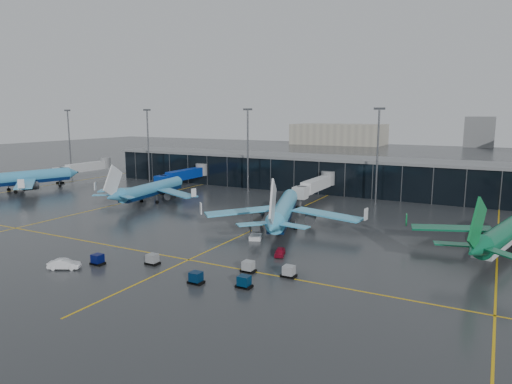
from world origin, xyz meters
The scene contains 14 objects.
ground centered at (0.00, 0.00, 0.00)m, with size 600.00×600.00×0.00m, color #282B2D.
terminal_pier centered at (0.00, 62.00, 5.42)m, with size 142.00×17.00×10.70m.
jet_bridges centered at (-35.00, 42.99, 4.55)m, with size 94.00×27.50×7.20m.
flood_masts centered at (5.00, 50.00, 13.81)m, with size 203.00×0.50×25.50m.
distant_hangars centered at (49.94, 270.08, 8.79)m, with size 260.00×71.00×22.00m.
taxi_lines centered at (10.00, 10.61, 0.01)m, with size 220.00×120.00×0.02m.
airliner_klm_west centered at (-77.04, 15.08, 6.61)m, with size 37.75×42.99×13.21m, color #3E99CC, non-canonical shape.
airliner_arkefly centered at (-29.22, 21.71, 5.61)m, with size 32.03×36.48×11.21m, color #3B94C4, non-canonical shape.
airliner_klm_near centered at (14.53, 12.58, 6.11)m, with size 34.89×39.73×12.21m, color #45B3E3, non-canonical shape.
airliner_aer_lingus centered at (55.93, 14.07, 5.74)m, with size 32.81×37.37×11.48m, color #0B613E, non-canonical shape.
baggage_carts centered at (15.95, -19.62, 0.76)m, with size 31.48×10.77×1.70m.
mobile_airstair centered at (13.78, 1.40, 0.77)m, with size 3.20×3.78×3.45m.
service_van_red centered at (22.35, -5.88, 0.67)m, with size 1.58×3.92×1.34m, color maroon.
service_van_white centered at (-4.32, -27.77, 0.80)m, with size 1.69×4.84×1.59m, color silver.
Camera 1 is at (53.92, -73.52, 23.76)m, focal length 32.00 mm.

